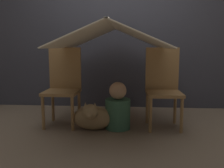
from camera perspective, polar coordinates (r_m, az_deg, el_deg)
name	(u,v)px	position (r m, az deg, el deg)	size (l,w,h in m)	color
ground_plane	(111,133)	(2.82, -0.33, -11.10)	(8.80, 8.80, 0.00)	#7A6651
wall_back	(117,26)	(3.89, 1.08, 13.06)	(7.00, 0.05, 2.50)	#3D3D47
chair_left	(63,84)	(3.09, -11.08, 0.03)	(0.41, 0.41, 0.94)	olive
chair_right	(163,85)	(3.01, 11.59, -0.21)	(0.41, 0.41, 0.94)	olive
sheet_canopy	(112,36)	(2.87, 0.00, 10.97)	(1.21, 1.42, 0.27)	silver
person_front	(118,109)	(2.90, 1.33, -5.71)	(0.29, 0.29, 0.55)	#38664C
dog	(92,117)	(2.85, -4.53, -7.48)	(0.45, 0.39, 0.36)	#9E7F56
floor_cushion	(104,117)	(3.22, -1.89, -7.62)	(0.46, 0.36, 0.10)	#CC664C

